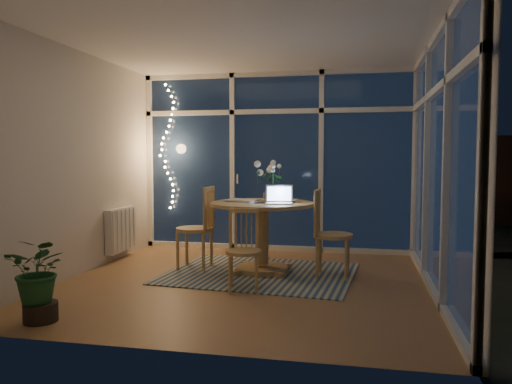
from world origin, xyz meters
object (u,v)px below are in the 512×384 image
chair_front (244,250)px  laptop (279,194)px  dining_table (262,237)px  flower_vase (270,192)px  potted_plant (39,277)px  chair_right (333,233)px  chair_left (195,227)px

chair_front → laptop: bearing=58.4°
chair_front → laptop: (0.25, 0.69, 0.53)m
dining_table → flower_vase: 0.56m
laptop → flower_vase: bearing=107.5°
potted_plant → chair_right: bearing=41.6°
chair_front → flower_vase: (0.09, 1.04, 0.52)m
laptop → chair_right: bearing=-2.3°
chair_left → chair_right: 1.69m
chair_right → chair_front: 1.15m
dining_table → chair_left: chair_left is taller
chair_left → flower_vase: bearing=101.2°
flower_vase → potted_plant: 2.85m
chair_right → chair_left: bearing=88.1°
chair_left → chair_right: size_ratio=1.01×
chair_front → potted_plant: size_ratio=1.11×
flower_vase → potted_plant: (-1.53, -2.33, -0.56)m
chair_left → laptop: size_ratio=3.26×
potted_plant → laptop: bearing=49.6°
potted_plant → chair_front: bearing=42.1°
potted_plant → chair_left: bearing=74.0°
chair_left → potted_plant: chair_left is taller
chair_left → laptop: bearing=81.2°
flower_vase → potted_plant: bearing=-123.2°
chair_left → flower_vase: (0.91, 0.18, 0.43)m
dining_table → chair_front: bearing=-92.0°
chair_left → laptop: 1.17m
chair_right → laptop: size_ratio=3.23×
chair_front → flower_vase: size_ratio=4.02×
chair_right → flower_vase: 0.93m
dining_table → laptop: 0.60m
dining_table → potted_plant: 2.59m
dining_table → flower_vase: size_ratio=5.84×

